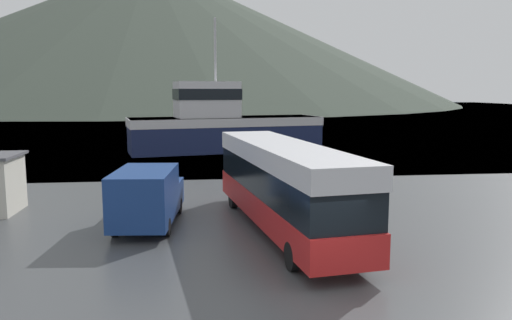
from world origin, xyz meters
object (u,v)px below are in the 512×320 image
at_px(tour_bus, 283,182).
at_px(delivery_van, 147,195).
at_px(storage_bin, 344,190).
at_px(fishing_boat, 222,125).
at_px(small_boat, 190,135).

distance_m(tour_bus, delivery_van, 5.51).
xyz_separation_m(tour_bus, storage_bin, (3.97, 4.99, -1.38)).
relative_size(tour_bus, storage_bin, 9.62).
bearing_deg(fishing_boat, small_boat, -177.97).
height_order(delivery_van, fishing_boat, fishing_boat).
xyz_separation_m(delivery_van, small_boat, (1.20, 37.25, -0.87)).
bearing_deg(small_boat, delivery_van, -72.68).
relative_size(fishing_boat, small_boat, 2.84).
bearing_deg(delivery_van, tour_bus, -8.30).
bearing_deg(tour_bus, small_boat, 87.85).
bearing_deg(small_boat, fishing_boat, -56.96).
height_order(delivery_van, small_boat, delivery_van).
height_order(tour_bus, storage_bin, tour_bus).
relative_size(tour_bus, fishing_boat, 0.69).
relative_size(delivery_van, small_boat, 0.93).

